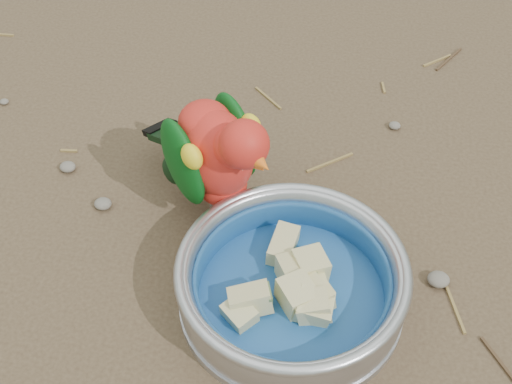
# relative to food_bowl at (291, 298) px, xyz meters

# --- Properties ---
(ground) EXTENTS (60.00, 60.00, 0.00)m
(ground) POSITION_rel_food_bowl_xyz_m (-0.10, 0.03, -0.01)
(ground) COLOR brown
(food_bowl) EXTENTS (0.23, 0.23, 0.02)m
(food_bowl) POSITION_rel_food_bowl_xyz_m (0.00, 0.00, 0.00)
(food_bowl) COLOR #B2B2BA
(food_bowl) RESTS_ON ground
(bowl_wall) EXTENTS (0.23, 0.23, 0.04)m
(bowl_wall) POSITION_rel_food_bowl_xyz_m (0.00, 0.00, 0.03)
(bowl_wall) COLOR #B2B2BA
(bowl_wall) RESTS_ON food_bowl
(fruit_wedges) EXTENTS (0.14, 0.14, 0.03)m
(fruit_wedges) POSITION_rel_food_bowl_xyz_m (0.00, 0.00, 0.02)
(fruit_wedges) COLOR #D2C687
(fruit_wedges) RESTS_ON food_bowl
(lory_parrot) EXTENTS (0.21, 0.21, 0.16)m
(lory_parrot) POSITION_rel_food_bowl_xyz_m (-0.10, 0.11, 0.07)
(lory_parrot) COLOR red
(lory_parrot) RESTS_ON ground
(ground_debris) EXTENTS (0.90, 0.80, 0.01)m
(ground_debris) POSITION_rel_food_bowl_xyz_m (-0.12, 0.09, -0.01)
(ground_debris) COLOR olive
(ground_debris) RESTS_ON ground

